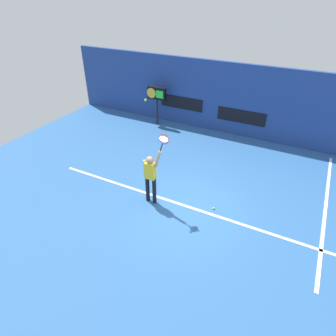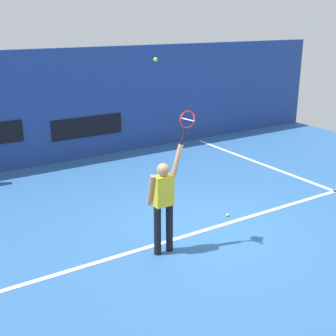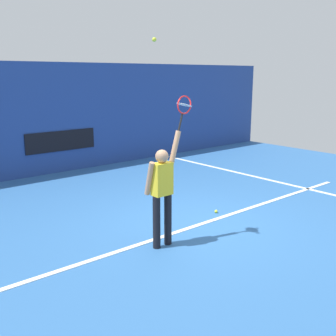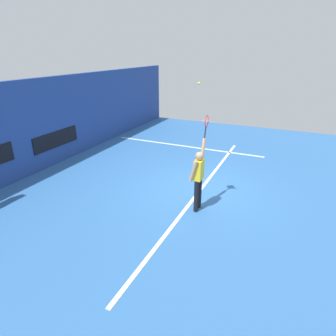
{
  "view_description": "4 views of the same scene",
  "coord_description": "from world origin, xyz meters",
  "px_view_note": "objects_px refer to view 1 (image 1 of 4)",
  "views": [
    {
      "loc": [
        2.86,
        -6.83,
        6.12
      ],
      "look_at": [
        -0.77,
        0.13,
        1.15
      ],
      "focal_mm": 31.55,
      "sensor_mm": 36.0,
      "label": 1
    },
    {
      "loc": [
        -4.96,
        -6.48,
        4.04
      ],
      "look_at": [
        -0.86,
        -0.01,
        1.47
      ],
      "focal_mm": 48.03,
      "sensor_mm": 36.0,
      "label": 2
    },
    {
      "loc": [
        -5.3,
        -5.35,
        2.89
      ],
      "look_at": [
        -0.9,
        -0.17,
        1.32
      ],
      "focal_mm": 43.33,
      "sensor_mm": 36.0,
      "label": 3
    },
    {
      "loc": [
        -7.86,
        -2.48,
        4.14
      ],
      "look_at": [
        -1.55,
        0.4,
        1.27
      ],
      "focal_mm": 30.68,
      "sensor_mm": 36.0,
      "label": 4
    }
  ],
  "objects_px": {
    "spare_ball": "(214,208)",
    "tennis_racket": "(164,140)",
    "tennis_ball": "(145,100)",
    "scoreboard_clock": "(157,95)",
    "tennis_player": "(151,176)"
  },
  "relations": [
    {
      "from": "spare_ball",
      "to": "tennis_racket",
      "type": "bearing_deg",
      "value": -159.05
    },
    {
      "from": "tennis_ball",
      "to": "spare_ball",
      "type": "xyz_separation_m",
      "value": [
        2.06,
        0.51,
        -3.38
      ]
    },
    {
      "from": "tennis_racket",
      "to": "scoreboard_clock",
      "type": "height_order",
      "value": "tennis_racket"
    },
    {
      "from": "tennis_racket",
      "to": "scoreboard_clock",
      "type": "xyz_separation_m",
      "value": [
        -3.37,
        5.55,
        -0.87
      ]
    },
    {
      "from": "spare_ball",
      "to": "scoreboard_clock",
      "type": "bearing_deg",
      "value": 134.26
    },
    {
      "from": "tennis_ball",
      "to": "scoreboard_clock",
      "type": "distance_m",
      "value": 6.45
    },
    {
      "from": "scoreboard_clock",
      "to": "tennis_racket",
      "type": "bearing_deg",
      "value": -58.73
    },
    {
      "from": "tennis_player",
      "to": "spare_ball",
      "type": "distance_m",
      "value": 2.26
    },
    {
      "from": "tennis_racket",
      "to": "tennis_ball",
      "type": "xyz_separation_m",
      "value": [
        -0.58,
        0.06,
        1.05
      ]
    },
    {
      "from": "tennis_racket",
      "to": "scoreboard_clock",
      "type": "relative_size",
      "value": 0.33
    },
    {
      "from": "tennis_player",
      "to": "tennis_ball",
      "type": "height_order",
      "value": "tennis_ball"
    },
    {
      "from": "tennis_ball",
      "to": "scoreboard_clock",
      "type": "bearing_deg",
      "value": 116.96
    },
    {
      "from": "scoreboard_clock",
      "to": "spare_ball",
      "type": "height_order",
      "value": "scoreboard_clock"
    },
    {
      "from": "tennis_racket",
      "to": "tennis_ball",
      "type": "height_order",
      "value": "tennis_ball"
    },
    {
      "from": "tennis_player",
      "to": "spare_ball",
      "type": "relative_size",
      "value": 29.1
    }
  ]
}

